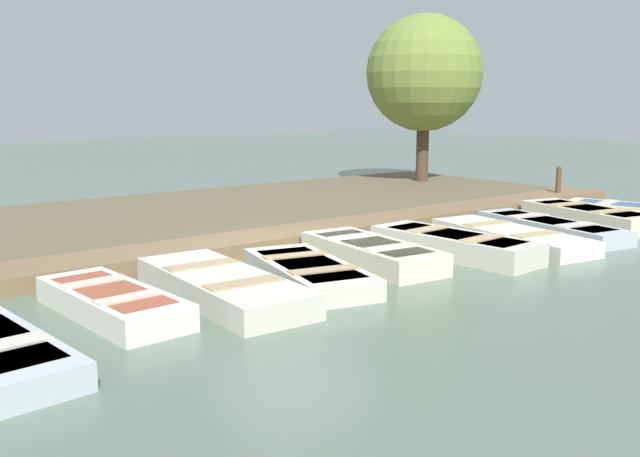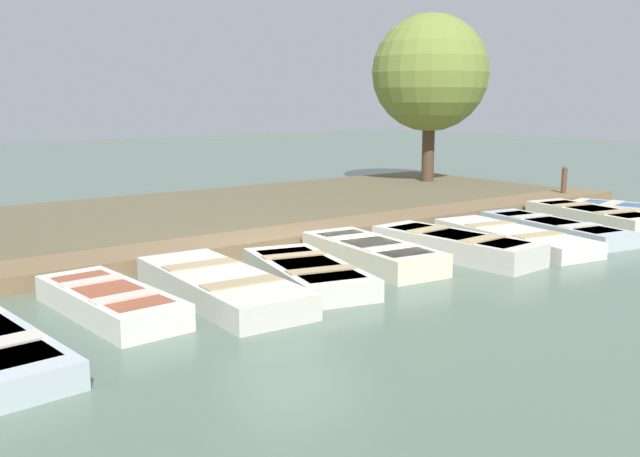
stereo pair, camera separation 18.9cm
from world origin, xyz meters
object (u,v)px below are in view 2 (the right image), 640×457
(rowboat_5, at_px, (307,272))
(mooring_post_far, at_px, (564,185))
(rowboat_4, at_px, (220,285))
(rowboat_7, at_px, (455,245))
(rowboat_9, at_px, (554,228))
(park_tree_left, at_px, (430,73))
(rowboat_10, at_px, (593,216))
(rowboat_11, at_px, (637,212))
(rowboat_3, at_px, (110,301))
(rowboat_6, at_px, (372,253))
(rowboat_8, at_px, (513,237))

(rowboat_5, distance_m, mooring_post_far, 11.16)
(rowboat_4, xyz_separation_m, rowboat_5, (0.08, 1.51, -0.02))
(rowboat_7, bearing_deg, rowboat_9, 88.53)
(rowboat_4, height_order, park_tree_left, park_tree_left)
(rowboat_7, height_order, rowboat_10, rowboat_7)
(rowboat_11, bearing_deg, rowboat_3, -105.00)
(rowboat_5, xyz_separation_m, park_tree_left, (-7.79, 10.75, 3.49))
(rowboat_6, relative_size, rowboat_8, 0.82)
(rowboat_10, bearing_deg, rowboat_3, -78.74)
(park_tree_left, bearing_deg, rowboat_8, -36.11)
(rowboat_8, bearing_deg, park_tree_left, 153.17)
(rowboat_3, relative_size, rowboat_9, 0.77)
(rowboat_4, xyz_separation_m, rowboat_10, (-0.11, 9.78, 0.02))
(rowboat_5, bearing_deg, rowboat_3, -81.28)
(rowboat_4, bearing_deg, rowboat_8, 91.68)
(rowboat_6, distance_m, rowboat_9, 4.83)
(rowboat_4, height_order, mooring_post_far, mooring_post_far)
(rowboat_6, bearing_deg, park_tree_left, 135.83)
(rowboat_11, height_order, mooring_post_far, mooring_post_far)
(rowboat_9, height_order, rowboat_11, rowboat_11)
(rowboat_7, relative_size, mooring_post_far, 3.21)
(rowboat_7, bearing_deg, rowboat_6, -109.82)
(rowboat_3, bearing_deg, park_tree_left, 115.16)
(mooring_post_far, bearing_deg, rowboat_7, -69.62)
(rowboat_6, relative_size, mooring_post_far, 2.99)
(rowboat_6, bearing_deg, rowboat_5, -71.43)
(rowboat_3, relative_size, rowboat_7, 0.85)
(rowboat_6, height_order, rowboat_8, rowboat_6)
(rowboat_9, distance_m, rowboat_10, 1.82)
(rowboat_5, bearing_deg, rowboat_4, -79.25)
(rowboat_7, relative_size, park_tree_left, 0.59)
(rowboat_6, xyz_separation_m, rowboat_10, (0.17, 6.62, -0.00))
(rowboat_5, xyz_separation_m, rowboat_6, (-0.35, 1.66, 0.04))
(rowboat_10, xyz_separation_m, park_tree_left, (-7.60, 2.47, 3.46))
(rowboat_9, bearing_deg, mooring_post_far, 131.56)
(rowboat_5, distance_m, rowboat_9, 6.47)
(rowboat_4, height_order, rowboat_7, rowboat_7)
(rowboat_9, xyz_separation_m, rowboat_11, (-0.01, 3.37, 0.01))
(rowboat_7, xyz_separation_m, rowboat_9, (-0.11, 3.19, -0.05))
(rowboat_11, bearing_deg, mooring_post_far, 146.13)
(mooring_post_far, xyz_separation_m, park_tree_left, (-5.10, -0.08, 3.15))
(rowboat_6, xyz_separation_m, rowboat_7, (0.48, 1.62, 0.01))
(rowboat_3, relative_size, mooring_post_far, 2.73)
(rowboat_4, height_order, rowboat_9, rowboat_4)
(rowboat_4, distance_m, rowboat_10, 9.79)
(rowboat_5, distance_m, rowboat_10, 8.28)
(rowboat_4, relative_size, rowboat_6, 1.15)
(rowboat_3, relative_size, rowboat_8, 0.75)
(rowboat_7, bearing_deg, rowboat_11, 87.60)
(rowboat_4, xyz_separation_m, rowboat_9, (0.09, 7.98, -0.03))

